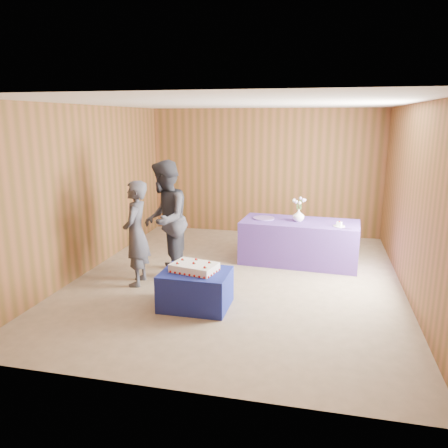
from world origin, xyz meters
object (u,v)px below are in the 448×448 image
(cake_table, at_px, (196,289))
(guest_right, at_px, (165,220))
(sheet_cake, at_px, (194,267))
(vase, at_px, (299,215))
(serving_table, at_px, (299,242))
(guest_left, at_px, (136,234))

(cake_table, height_order, guest_right, guest_right)
(sheet_cake, xyz_separation_m, vase, (1.23, 2.18, 0.30))
(serving_table, bearing_deg, guest_right, -147.11)
(cake_table, distance_m, guest_right, 1.49)
(sheet_cake, relative_size, vase, 3.27)
(vase, relative_size, guest_left, 0.13)
(serving_table, height_order, guest_right, guest_right)
(guest_left, bearing_deg, sheet_cake, 52.88)
(cake_table, distance_m, serving_table, 2.53)
(cake_table, xyz_separation_m, guest_left, (-1.11, 0.62, 0.55))
(vase, height_order, guest_right, guest_right)
(cake_table, distance_m, vase, 2.58)
(sheet_cake, height_order, guest_left, guest_left)
(vase, bearing_deg, cake_table, -119.00)
(guest_left, relative_size, guest_right, 0.86)
(sheet_cake, bearing_deg, serving_table, 72.64)
(cake_table, relative_size, sheet_cake, 1.32)
(sheet_cake, xyz_separation_m, guest_right, (-0.79, 1.04, 0.38))
(cake_table, xyz_separation_m, serving_table, (1.25, 2.19, 0.12))
(serving_table, height_order, guest_left, guest_left)
(serving_table, xyz_separation_m, guest_left, (-2.35, -1.58, 0.42))
(serving_table, distance_m, sheet_cake, 2.53)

